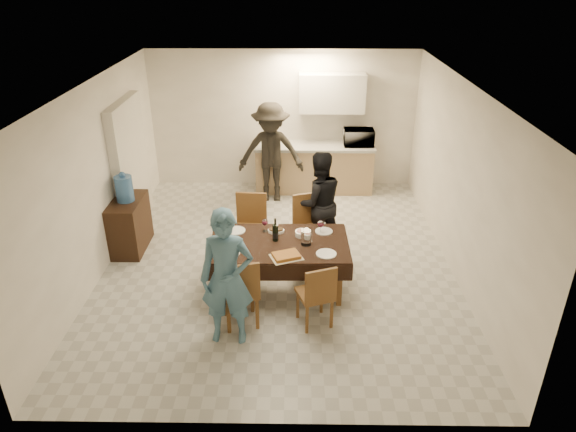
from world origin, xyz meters
name	(u,v)px	position (x,y,z in m)	size (l,w,h in m)	color
floor	(279,261)	(0.00, 0.00, 0.00)	(5.00, 6.00, 0.02)	beige
ceiling	(277,85)	(0.00, 0.00, 2.60)	(5.00, 6.00, 0.02)	white
wall_back	(283,120)	(0.00, 3.00, 1.30)	(5.00, 0.02, 2.60)	white
wall_front	(267,315)	(0.00, -3.00, 1.30)	(5.00, 0.02, 2.60)	white
wall_left	(97,179)	(-2.50, 0.00, 1.30)	(0.02, 6.00, 2.60)	white
wall_right	(460,181)	(2.50, 0.00, 1.30)	(0.02, 6.00, 2.60)	white
stub_partition	(131,165)	(-2.42, 1.20, 1.05)	(0.15, 1.40, 2.10)	beige
kitchen_base_cabinet	(314,169)	(0.60, 2.68, 0.43)	(2.20, 0.60, 0.86)	tan
kitchen_worktop	(314,146)	(0.60, 2.68, 0.89)	(2.24, 0.64, 0.05)	#A9AAA4
upper_cabinet	(332,93)	(0.90, 2.82, 1.85)	(1.20, 0.34, 0.70)	silver
dining_table	(279,244)	(0.03, -0.69, 0.67)	(1.82, 1.08, 0.71)	black
chair_near_left	(239,287)	(-0.42, -1.53, 0.57)	(0.52, 0.52, 0.51)	brown
chair_near_right	(315,290)	(0.48, -1.52, 0.53)	(0.50, 0.51, 0.47)	brown
chair_far_left	(249,226)	(-0.42, -0.03, 0.61)	(0.48, 0.48, 0.54)	brown
chair_far_right	(312,226)	(0.48, -0.03, 0.61)	(0.57, 0.58, 0.54)	brown
console	(130,225)	(-2.28, 0.37, 0.40)	(0.44, 0.87, 0.81)	black
water_jug	(124,189)	(-2.28, 0.37, 1.00)	(0.26, 0.26, 0.39)	#457CC6
wine_bottle	(275,230)	(-0.02, -0.64, 0.87)	(0.08, 0.08, 0.32)	black
water_pitcher	(306,237)	(0.38, -0.74, 0.81)	(0.13, 0.13, 0.21)	white
savoury_tart	(286,256)	(0.13, -1.07, 0.73)	(0.38, 0.28, 0.05)	#AC7032
salad_bowl	(302,233)	(0.33, -0.51, 0.74)	(0.18, 0.18, 0.07)	white
mushroom_dish	(276,231)	(-0.02, -0.41, 0.72)	(0.21, 0.21, 0.04)	white
wine_glass_a	(235,245)	(-0.52, -0.94, 0.80)	(0.09, 0.09, 0.19)	white
wine_glass_b	(321,227)	(0.58, -0.44, 0.80)	(0.09, 0.09, 0.20)	white
wine_glass_c	(265,225)	(-0.17, -0.39, 0.80)	(0.09, 0.09, 0.19)	white
plate_near_left	(231,253)	(-0.57, -0.99, 0.71)	(0.23, 0.23, 0.01)	white
plate_near_right	(326,254)	(0.63, -0.99, 0.71)	(0.26, 0.26, 0.01)	white
plate_far_left	(236,231)	(-0.57, -0.39, 0.71)	(0.26, 0.26, 0.02)	white
plate_far_right	(324,231)	(0.63, -0.39, 0.71)	(0.24, 0.24, 0.01)	white
microwave	(359,137)	(1.42, 2.68, 1.06)	(0.55, 0.38, 0.31)	silver
person_near	(227,278)	(-0.52, -1.74, 0.83)	(0.61, 0.40, 1.66)	teal
person_far	(318,203)	(0.58, 0.36, 0.79)	(0.77, 0.60, 1.59)	black
person_kitchen	(271,153)	(-0.20, 2.23, 0.91)	(1.18, 0.68, 1.82)	black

